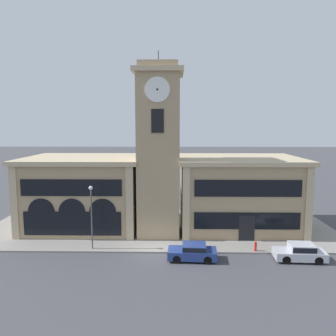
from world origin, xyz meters
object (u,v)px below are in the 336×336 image
parked_car_near (193,252)px  street_lamp (91,208)px  parked_car_mid (300,252)px  fire_hydrant (255,246)px

parked_car_near → street_lamp: 9.76m
parked_car_near → parked_car_mid: bearing=-177.2°
parked_car_mid → street_lamp: (-17.95, 2.04, 3.18)m
parked_car_mid → street_lamp: size_ratio=0.73×
parked_car_near → street_lamp: size_ratio=0.72×
parked_car_mid → street_lamp: bearing=-3.6°
parked_car_near → parked_car_mid: parked_car_mid is taller
street_lamp → fire_hydrant: 15.04m
parked_car_mid → fire_hydrant: 3.72m
street_lamp → fire_hydrant: street_lamp is taller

